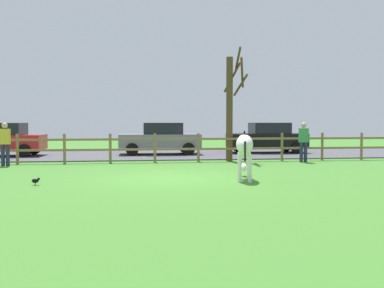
{
  "coord_description": "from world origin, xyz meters",
  "views": [
    {
      "loc": [
        -1.02,
        -12.99,
        1.7
      ],
      "look_at": [
        0.77,
        0.55,
        0.98
      ],
      "focal_mm": 41.05,
      "sensor_mm": 36.0,
      "label": 1
    }
  ],
  "objects_px": {
    "crow_on_grass": "(36,181)",
    "visitor_left_of_tree": "(304,140)",
    "parked_car_grey": "(160,138)",
    "visitor_right_of_tree": "(5,142)",
    "zebra": "(244,148)",
    "bare_tree": "(231,105)",
    "parked_car_red": "(1,139)",
    "parked_car_black": "(267,137)"
  },
  "relations": [
    {
      "from": "bare_tree",
      "to": "parked_car_red",
      "type": "bearing_deg",
      "value": 161.4
    },
    {
      "from": "visitor_right_of_tree",
      "to": "crow_on_grass",
      "type": "bearing_deg",
      "value": -67.19
    },
    {
      "from": "parked_car_black",
      "to": "visitor_right_of_tree",
      "type": "height_order",
      "value": "visitor_right_of_tree"
    },
    {
      "from": "crow_on_grass",
      "to": "visitor_left_of_tree",
      "type": "height_order",
      "value": "visitor_left_of_tree"
    },
    {
      "from": "visitor_left_of_tree",
      "to": "parked_car_grey",
      "type": "bearing_deg",
      "value": 141.13
    },
    {
      "from": "crow_on_grass",
      "to": "parked_car_red",
      "type": "relative_size",
      "value": 0.05
    },
    {
      "from": "parked_car_grey",
      "to": "visitor_right_of_tree",
      "type": "xyz_separation_m",
      "value": [
        -6.12,
        -4.51,
        0.06
      ]
    },
    {
      "from": "bare_tree",
      "to": "visitor_right_of_tree",
      "type": "relative_size",
      "value": 2.91
    },
    {
      "from": "crow_on_grass",
      "to": "visitor_right_of_tree",
      "type": "xyz_separation_m",
      "value": [
        -2.24,
        5.33,
        0.78
      ]
    },
    {
      "from": "zebra",
      "to": "parked_car_red",
      "type": "height_order",
      "value": "parked_car_red"
    },
    {
      "from": "bare_tree",
      "to": "crow_on_grass",
      "type": "relative_size",
      "value": 22.21
    },
    {
      "from": "bare_tree",
      "to": "parked_car_grey",
      "type": "height_order",
      "value": "bare_tree"
    },
    {
      "from": "crow_on_grass",
      "to": "parked_car_red",
      "type": "xyz_separation_m",
      "value": [
        -3.65,
        9.66,
        0.72
      ]
    },
    {
      "from": "crow_on_grass",
      "to": "parked_car_grey",
      "type": "bearing_deg",
      "value": 68.51
    },
    {
      "from": "zebra",
      "to": "crow_on_grass",
      "type": "relative_size",
      "value": 8.88
    },
    {
      "from": "parked_car_red",
      "to": "visitor_left_of_tree",
      "type": "xyz_separation_m",
      "value": [
        13.15,
        -4.35,
        0.06
      ]
    },
    {
      "from": "zebra",
      "to": "visitor_left_of_tree",
      "type": "bearing_deg",
      "value": 52.97
    },
    {
      "from": "bare_tree",
      "to": "visitor_right_of_tree",
      "type": "xyz_separation_m",
      "value": [
        -8.87,
        -0.87,
        -1.47
      ]
    },
    {
      "from": "bare_tree",
      "to": "crow_on_grass",
      "type": "bearing_deg",
      "value": -136.9
    },
    {
      "from": "crow_on_grass",
      "to": "parked_car_grey",
      "type": "relative_size",
      "value": 0.05
    },
    {
      "from": "zebra",
      "to": "crow_on_grass",
      "type": "height_order",
      "value": "zebra"
    },
    {
      "from": "parked_car_red",
      "to": "visitor_right_of_tree",
      "type": "relative_size",
      "value": 2.48
    },
    {
      "from": "crow_on_grass",
      "to": "visitor_right_of_tree",
      "type": "relative_size",
      "value": 0.13
    },
    {
      "from": "parked_car_red",
      "to": "visitor_right_of_tree",
      "type": "height_order",
      "value": "visitor_right_of_tree"
    },
    {
      "from": "bare_tree",
      "to": "parked_car_red",
      "type": "height_order",
      "value": "bare_tree"
    },
    {
      "from": "visitor_right_of_tree",
      "to": "parked_car_black",
      "type": "bearing_deg",
      "value": 22.53
    },
    {
      "from": "parked_car_red",
      "to": "visitor_right_of_tree",
      "type": "bearing_deg",
      "value": -72.01
    },
    {
      "from": "zebra",
      "to": "parked_car_black",
      "type": "bearing_deg",
      "value": 69.26
    },
    {
      "from": "visitor_left_of_tree",
      "to": "visitor_right_of_tree",
      "type": "height_order",
      "value": "same"
    },
    {
      "from": "parked_car_black",
      "to": "parked_car_red",
      "type": "bearing_deg",
      "value": -177.69
    },
    {
      "from": "bare_tree",
      "to": "parked_car_red",
      "type": "distance_m",
      "value": 10.95
    },
    {
      "from": "zebra",
      "to": "parked_car_grey",
      "type": "height_order",
      "value": "parked_car_grey"
    },
    {
      "from": "bare_tree",
      "to": "parked_car_grey",
      "type": "xyz_separation_m",
      "value": [
        -2.75,
        3.64,
        -1.54
      ]
    },
    {
      "from": "bare_tree",
      "to": "visitor_left_of_tree",
      "type": "height_order",
      "value": "bare_tree"
    },
    {
      "from": "parked_car_red",
      "to": "parked_car_grey",
      "type": "xyz_separation_m",
      "value": [
        7.52,
        0.19,
        0.0
      ]
    },
    {
      "from": "zebra",
      "to": "crow_on_grass",
      "type": "bearing_deg",
      "value": -176.94
    },
    {
      "from": "zebra",
      "to": "parked_car_red",
      "type": "distance_m",
      "value": 13.24
    },
    {
      "from": "bare_tree",
      "to": "parked_car_black",
      "type": "bearing_deg",
      "value": 54.52
    },
    {
      "from": "zebra",
      "to": "parked_car_black",
      "type": "xyz_separation_m",
      "value": [
        3.74,
        9.88,
        -0.08
      ]
    },
    {
      "from": "zebra",
      "to": "parked_car_grey",
      "type": "distance_m",
      "value": 9.72
    },
    {
      "from": "parked_car_red",
      "to": "visitor_left_of_tree",
      "type": "bearing_deg",
      "value": -18.3
    },
    {
      "from": "bare_tree",
      "to": "visitor_left_of_tree",
      "type": "xyz_separation_m",
      "value": [
        2.88,
        -0.89,
        -1.47
      ]
    }
  ]
}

